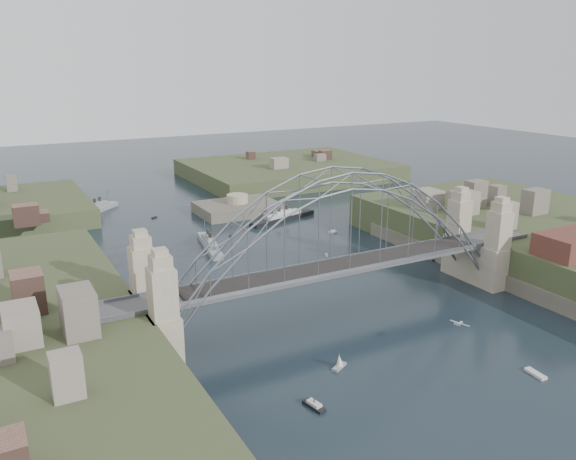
# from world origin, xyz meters

# --- Properties ---
(ground) EXTENTS (500.00, 500.00, 0.00)m
(ground) POSITION_xyz_m (0.00, 0.00, 0.00)
(ground) COLOR black
(ground) RESTS_ON ground
(bridge) EXTENTS (84.00, 13.80, 24.60)m
(bridge) POSITION_xyz_m (0.00, 0.00, 12.32)
(bridge) COLOR #4A4B4D
(bridge) RESTS_ON ground
(shore_east) EXTENTS (50.50, 90.00, 12.00)m
(shore_east) POSITION_xyz_m (57.32, 0.00, 1.97)
(shore_east) COLOR #374123
(shore_east) RESTS_ON ground
(headland_ne) EXTENTS (70.00, 55.00, 9.50)m
(headland_ne) POSITION_xyz_m (50.00, 110.00, 0.75)
(headland_ne) COLOR #374123
(headland_ne) RESTS_ON ground
(fort_island) EXTENTS (22.00, 16.00, 9.40)m
(fort_island) POSITION_xyz_m (12.00, 70.00, -0.34)
(fort_island) COLOR #514D40
(fort_island) RESTS_ON ground
(naval_cruiser_near) EXTENTS (5.69, 18.84, 5.61)m
(naval_cruiser_near) POSITION_xyz_m (-6.51, 43.71, 0.87)
(naval_cruiser_near) COLOR gray
(naval_cruiser_near) RESTS_ON ground
(naval_cruiser_far) EXTENTS (13.41, 13.01, 5.54)m
(naval_cruiser_far) POSITION_xyz_m (-22.39, 90.40, 0.86)
(naval_cruiser_far) COLOR gray
(naval_cruiser_far) RESTS_ON ground
(ocean_liner) EXTENTS (21.52, 8.87, 5.29)m
(ocean_liner) POSITION_xyz_m (19.63, 57.08, 0.82)
(ocean_liner) COLOR black
(ocean_liner) RESTS_ON ground
(aeroplane) EXTENTS (1.67, 2.90, 0.43)m
(aeroplane) POSITION_xyz_m (6.42, -21.24, 5.26)
(aeroplane) COLOR silver
(small_boat_a) EXTENTS (2.95, 1.54, 0.45)m
(small_boat_a) POSITION_xyz_m (-14.91, 19.28, 0.15)
(small_boat_a) COLOR beige
(small_boat_a) RESTS_ON ground
(small_boat_b) EXTENTS (1.13, 1.62, 0.45)m
(small_boat_b) POSITION_xyz_m (14.10, 26.20, 0.15)
(small_boat_b) COLOR beige
(small_boat_b) RESTS_ON ground
(small_boat_c) EXTENTS (2.82, 2.07, 2.38)m
(small_boat_c) POSITION_xyz_m (-10.22, -15.81, 0.80)
(small_boat_c) COLOR beige
(small_boat_c) RESTS_ON ground
(small_boat_d) EXTENTS (2.32, 1.51, 1.43)m
(small_boat_d) POSITION_xyz_m (24.92, 40.58, 0.29)
(small_boat_d) COLOR beige
(small_boat_d) RESTS_ON ground
(small_boat_e) EXTENTS (3.77, 1.46, 0.45)m
(small_boat_e) POSITION_xyz_m (-31.71, 55.48, 0.15)
(small_boat_e) COLOR beige
(small_boat_e) RESTS_ON ground
(small_boat_f) EXTENTS (1.53, 1.43, 0.45)m
(small_boat_f) POSITION_xyz_m (1.66, 50.19, 0.15)
(small_boat_f) COLOR beige
(small_boat_f) RESTS_ON ground
(small_boat_g) EXTENTS (1.32, 3.25, 0.45)m
(small_boat_g) POSITION_xyz_m (12.32, -30.16, 0.15)
(small_boat_g) COLOR beige
(small_boat_g) RESTS_ON ground
(small_boat_h) EXTENTS (1.77, 1.41, 0.45)m
(small_boat_h) POSITION_xyz_m (-10.28, 75.99, 0.15)
(small_boat_h) COLOR beige
(small_boat_h) RESTS_ON ground
(small_boat_i) EXTENTS (1.97, 2.11, 0.45)m
(small_boat_i) POSITION_xyz_m (33.05, 11.66, 0.15)
(small_boat_i) COLOR beige
(small_boat_i) RESTS_ON ground
(small_boat_j) EXTENTS (1.72, 3.47, 1.43)m
(small_boat_j) POSITION_xyz_m (-18.25, -22.36, 0.28)
(small_boat_j) COLOR beige
(small_boat_j) RESTS_ON ground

